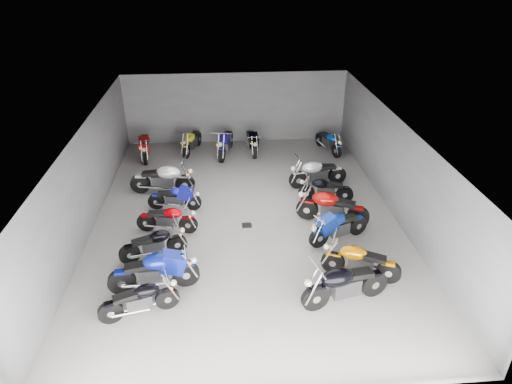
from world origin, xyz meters
TOP-DOWN VIEW (x-y plane):
  - ground at (0.00, 0.00)m, footprint 14.00×14.00m
  - wall_back at (0.00, 7.00)m, footprint 10.00×0.10m
  - wall_left at (-5.00, 0.00)m, footprint 0.10×14.00m
  - wall_right at (5.00, 0.00)m, footprint 0.10×14.00m
  - ceiling at (0.00, 0.00)m, footprint 10.00×14.00m
  - drain_grate at (0.00, -0.50)m, footprint 0.32×0.32m
  - motorcycle_left_a at (-2.85, -4.40)m, footprint 1.93×0.69m
  - motorcycle_left_b at (-2.59, -3.45)m, footprint 2.39×0.54m
  - motorcycle_left_c at (-2.78, -2.03)m, footprint 1.93×0.71m
  - motorcycle_left_d at (-2.52, -0.66)m, footprint 1.96×0.52m
  - motorcycle_left_e at (-2.39, 0.77)m, footprint 1.86×0.44m
  - motorcycle_left_f at (-2.90, 2.02)m, footprint 2.39×0.53m
  - motorcycle_right_a at (2.22, -4.36)m, footprint 2.36×0.76m
  - motorcycle_right_b at (2.89, -3.39)m, footprint 2.06×0.94m
  - motorcycle_right_c at (2.73, -1.60)m, footprint 2.00×0.98m
  - motorcycle_right_d at (2.77, -0.54)m, footprint 2.29×1.02m
  - motorcycle_right_e at (2.88, 0.92)m, footprint 1.95×0.50m
  - motorcycle_right_f at (2.84, 2.11)m, footprint 2.26×0.58m
  - motorcycle_back_a at (-4.00, 5.40)m, footprint 0.51×2.29m
  - motorcycle_back_b at (-2.03, 5.82)m, footprint 0.77×2.10m
  - motorcycle_back_c at (-0.54, 5.38)m, footprint 0.74×2.37m
  - motorcycle_back_d at (0.62, 5.61)m, footprint 0.47×2.18m
  - motorcycle_back_f at (4.01, 5.34)m, footprint 0.75×2.01m

SIDE VIEW (x-z plane):
  - ground at x=0.00m, z-range 0.00..0.00m
  - drain_grate at x=0.00m, z-range 0.00..0.01m
  - motorcycle_left_e at x=-2.39m, z-range 0.04..0.86m
  - motorcycle_right_e at x=2.88m, z-range 0.04..0.90m
  - motorcycle_left_d at x=-2.52m, z-range 0.04..0.90m
  - motorcycle_left_a at x=-2.85m, z-range 0.04..0.91m
  - motorcycle_left_c at x=-2.78m, z-range 0.04..0.91m
  - motorcycle_back_f at x=4.01m, z-range 0.04..0.95m
  - motorcycle_right_c at x=2.73m, z-range 0.04..0.98m
  - motorcycle_back_b at x=-2.03m, z-range 0.04..0.99m
  - motorcycle_right_b at x=2.89m, z-range 0.04..1.00m
  - motorcycle_back_d at x=0.62m, z-range 0.04..1.00m
  - motorcycle_right_f at x=2.84m, z-range 0.05..1.04m
  - motorcycle_back_a at x=-4.00m, z-range 0.05..1.05m
  - motorcycle_left_f at x=-2.90m, z-range 0.05..1.10m
  - motorcycle_left_b at x=-2.59m, z-range 0.05..1.10m
  - motorcycle_right_a at x=2.22m, z-range 0.05..1.10m
  - motorcycle_right_d at x=2.77m, z-range 0.05..1.10m
  - motorcycle_back_c at x=-0.54m, z-range 0.05..1.10m
  - wall_back at x=0.00m, z-range 0.00..3.20m
  - wall_left at x=-5.00m, z-range 0.00..3.20m
  - wall_right at x=5.00m, z-range 0.00..3.20m
  - ceiling at x=0.00m, z-range 3.20..3.24m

